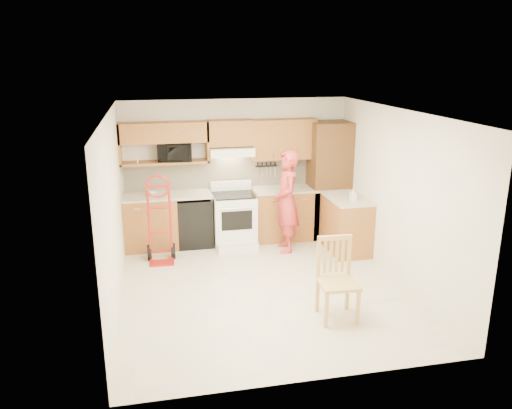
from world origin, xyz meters
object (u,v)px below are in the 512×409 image
object	(u,v)px
microwave	(175,152)
hand_truck	(160,223)
dining_chair	(338,280)
range	(234,216)
person	(287,201)

from	to	relation	value
microwave	hand_truck	world-z (taller)	microwave
microwave	hand_truck	bearing A→B (deg)	-105.85
microwave	dining_chair	xyz separation A→B (m)	(1.79, -3.16, -1.13)
microwave	range	size ratio (longest dim) A/B	0.52
person	hand_truck	bearing A→B (deg)	-84.57
range	hand_truck	size ratio (longest dim) A/B	0.83
microwave	hand_truck	distance (m)	1.33
range	dining_chair	size ratio (longest dim) A/B	1.03
microwave	range	distance (m)	1.50
hand_truck	person	bearing A→B (deg)	3.51
microwave	range	xyz separation A→B (m)	(0.96, -0.31, -1.11)
dining_chair	hand_truck	bearing A→B (deg)	135.00
microwave	dining_chair	distance (m)	3.80
person	range	bearing A→B (deg)	-114.40
microwave	range	bearing A→B (deg)	-11.58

